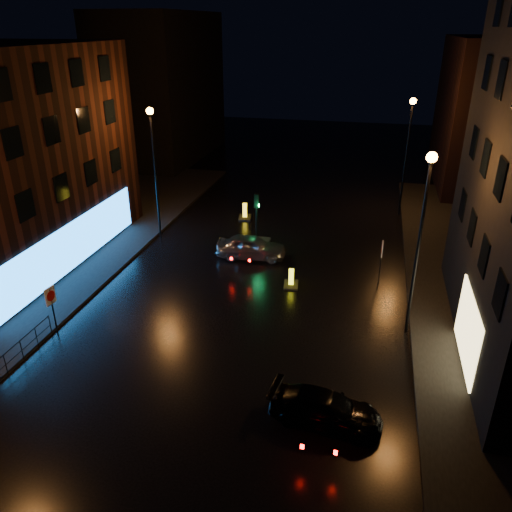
% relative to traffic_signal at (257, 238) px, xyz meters
% --- Properties ---
extents(ground, '(120.00, 120.00, 0.00)m').
position_rel_traffic_signal_xyz_m(ground, '(1.20, -14.00, -0.50)').
color(ground, black).
rests_on(ground, ground).
extents(pavement_left, '(12.00, 44.00, 0.15)m').
position_rel_traffic_signal_xyz_m(pavement_left, '(-12.80, -6.00, -0.43)').
color(pavement_left, black).
rests_on(pavement_left, ground).
extents(building_far_left, '(8.00, 16.00, 14.00)m').
position_rel_traffic_signal_xyz_m(building_far_left, '(-14.80, 21.00, 6.50)').
color(building_far_left, black).
rests_on(building_far_left, ground).
extents(building_far_right, '(8.00, 14.00, 12.00)m').
position_rel_traffic_signal_xyz_m(building_far_right, '(16.20, 18.00, 5.50)').
color(building_far_right, black).
rests_on(building_far_right, ground).
extents(street_lamp_lfar, '(0.44, 0.44, 8.37)m').
position_rel_traffic_signal_xyz_m(street_lamp_lfar, '(-6.60, -0.00, 5.06)').
color(street_lamp_lfar, black).
rests_on(street_lamp_lfar, ground).
extents(street_lamp_rnear, '(0.44, 0.44, 8.37)m').
position_rel_traffic_signal_xyz_m(street_lamp_rnear, '(9.00, -8.00, 5.06)').
color(street_lamp_rnear, black).
rests_on(street_lamp_rnear, ground).
extents(street_lamp_rfar, '(0.44, 0.44, 8.37)m').
position_rel_traffic_signal_xyz_m(street_lamp_rfar, '(9.00, 8.00, 5.06)').
color(street_lamp_rfar, black).
rests_on(street_lamp_rfar, ground).
extents(traffic_signal, '(1.40, 2.40, 3.45)m').
position_rel_traffic_signal_xyz_m(traffic_signal, '(0.00, 0.00, 0.00)').
color(traffic_signal, black).
rests_on(traffic_signal, ground).
extents(guard_railing, '(0.05, 6.04, 1.00)m').
position_rel_traffic_signal_xyz_m(guard_railing, '(-6.80, -15.00, 0.24)').
color(guard_railing, black).
rests_on(guard_railing, ground).
extents(silver_hatchback, '(4.29, 2.07, 1.41)m').
position_rel_traffic_signal_xyz_m(silver_hatchback, '(0.10, -1.86, 0.21)').
color(silver_hatchback, '#B7B9BF').
rests_on(silver_hatchback, ground).
extents(dark_sedan, '(4.17, 2.08, 1.17)m').
position_rel_traffic_signal_xyz_m(dark_sedan, '(5.99, -14.66, 0.08)').
color(dark_sedan, black).
rests_on(dark_sedan, ground).
extents(bollard_near, '(0.90, 1.23, 1.00)m').
position_rel_traffic_signal_xyz_m(bollard_near, '(3.08, -4.85, -0.28)').
color(bollard_near, black).
rests_on(bollard_near, ground).
extents(bollard_far, '(1.08, 1.43, 1.14)m').
position_rel_traffic_signal_xyz_m(bollard_far, '(-1.96, 4.57, -0.25)').
color(bollard_far, black).
rests_on(bollard_far, ground).
extents(road_sign_left, '(0.12, 0.60, 2.48)m').
position_rel_traffic_signal_xyz_m(road_sign_left, '(-6.47, -12.02, 1.35)').
color(road_sign_left, black).
rests_on(road_sign_left, ground).
extents(road_sign_right, '(0.07, 0.58, 2.40)m').
position_rel_traffic_signal_xyz_m(road_sign_right, '(7.70, -3.35, 1.30)').
color(road_sign_right, black).
rests_on(road_sign_right, ground).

